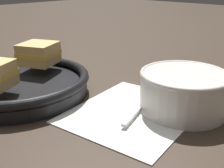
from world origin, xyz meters
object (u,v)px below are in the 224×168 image
object	(u,v)px
spoon	(146,101)
skillet	(18,84)
soup_bowl	(184,89)
sandwich_near_right	(39,53)

from	to	relation	value
spoon	skillet	world-z (taller)	skillet
soup_bowl	skillet	size ratio (longest dim) A/B	0.41
spoon	sandwich_near_right	size ratio (longest dim) A/B	1.50
soup_bowl	sandwich_near_right	world-z (taller)	sandwich_near_right
spoon	sandwich_near_right	distance (m)	0.26
spoon	soup_bowl	bearing A→B (deg)	-84.07
soup_bowl	sandwich_near_right	distance (m)	0.32
sandwich_near_right	soup_bowl	bearing A→B (deg)	-74.46
spoon	sandwich_near_right	xyz separation A→B (m)	(-0.06, 0.25, 0.06)
spoon	skillet	distance (m)	0.26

